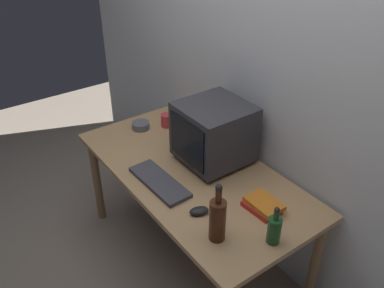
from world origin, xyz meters
name	(u,v)px	position (x,y,z in m)	size (l,w,h in m)	color
ground_plane	(192,255)	(0.00, 0.00, 0.00)	(6.00, 6.00, 0.00)	gray
back_wall	(255,68)	(0.00, 0.45, 1.25)	(4.00, 0.08, 2.50)	silver
desk	(192,181)	(0.00, 0.00, 0.64)	(1.55, 0.77, 0.72)	tan
crt_monitor	(214,133)	(-0.01, 0.16, 0.91)	(0.38, 0.39, 0.37)	#333338
keyboard	(159,182)	(0.00, -0.22, 0.73)	(0.42, 0.15, 0.02)	#3F3F47
computer_mouse	(199,211)	(0.33, -0.19, 0.74)	(0.06, 0.10, 0.04)	black
bottle_tall	(218,219)	(0.51, -0.22, 0.84)	(0.08, 0.08, 0.32)	#472314
bottle_short	(274,229)	(0.68, -0.03, 0.80)	(0.07, 0.07, 0.21)	#1E4C23
book_stack	(263,205)	(0.49, 0.09, 0.75)	(0.19, 0.14, 0.05)	red
mug	(167,120)	(-0.52, 0.16, 0.77)	(0.12, 0.08, 0.09)	#CC383D
cd_spindle	(141,125)	(-0.60, 0.00, 0.74)	(0.12, 0.12, 0.04)	#595B66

